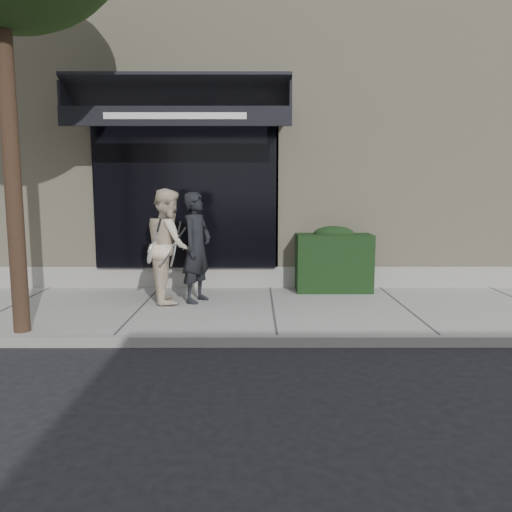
{
  "coord_description": "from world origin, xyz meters",
  "views": [
    {
      "loc": [
        -0.27,
        -7.39,
        1.9
      ],
      "look_at": [
        -0.26,
        0.6,
        0.82
      ],
      "focal_mm": 35.0,
      "sensor_mm": 36.0,
      "label": 1
    }
  ],
  "objects": [
    {
      "name": "curb",
      "position": [
        0.0,
        -1.55,
        0.07
      ],
      "size": [
        20.0,
        0.1,
        0.14
      ],
      "primitive_type": "cube",
      "color": "gray",
      "rests_on": "ground"
    },
    {
      "name": "ground",
      "position": [
        0.0,
        0.0,
        0.0
      ],
      "size": [
        80.0,
        80.0,
        0.0
      ],
      "primitive_type": "plane",
      "color": "black",
      "rests_on": "ground"
    },
    {
      "name": "building_facade",
      "position": [
        -0.01,
        4.96,
        2.74
      ],
      "size": [
        14.3,
        8.04,
        5.64
      ],
      "color": "#B6AB8B",
      "rests_on": "ground"
    },
    {
      "name": "pedestrian_front",
      "position": [
        -1.19,
        0.37,
        0.98
      ],
      "size": [
        0.87,
        0.83,
        1.73
      ],
      "color": "black",
      "rests_on": "sidewalk"
    },
    {
      "name": "sidewalk",
      "position": [
        0.0,
        0.0,
        0.06
      ],
      "size": [
        20.0,
        3.0,
        0.12
      ],
      "primitive_type": "cube",
      "color": "gray",
      "rests_on": "ground"
    },
    {
      "name": "pedestrian_back",
      "position": [
        -1.62,
        0.38,
        1.01
      ],
      "size": [
        0.88,
        1.02,
        1.79
      ],
      "color": "beige",
      "rests_on": "sidewalk"
    },
    {
      "name": "hedge",
      "position": [
        1.1,
        1.25,
        0.66
      ],
      "size": [
        1.3,
        0.7,
        1.14
      ],
      "color": "black",
      "rests_on": "sidewalk"
    }
  ]
}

